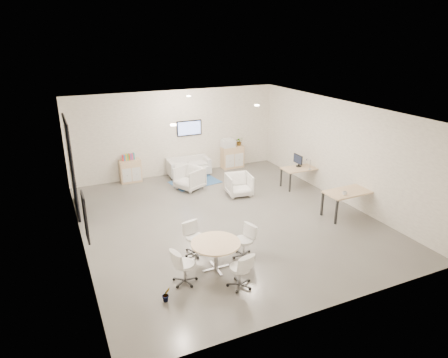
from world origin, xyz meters
name	(u,v)px	position (x,y,z in m)	size (l,w,h in m)	color
room_shell	(226,168)	(0.00, 0.00, 1.60)	(9.60, 10.60, 4.80)	#5A5652
glass_door	(70,164)	(-3.95, 2.51, 1.50)	(0.09, 1.90, 2.85)	black
artwork	(85,217)	(-3.97, -1.60, 1.55)	(0.05, 0.54, 1.04)	black
wall_tv	(189,128)	(0.50, 4.46, 1.75)	(0.98, 0.06, 0.58)	black
ceiling_spots	(208,107)	(-0.20, 0.83, 3.18)	(3.14, 4.14, 0.03)	#FFEAC6
sideboard_left	(131,171)	(-1.87, 4.28, 0.42)	(0.75, 0.39, 0.85)	#D5B280
sideboard_right	(232,157)	(2.23, 4.26, 0.44)	(0.88, 0.43, 0.88)	#D5B280
books	(128,157)	(-1.91, 4.28, 0.96)	(0.44, 0.14, 0.22)	red
printer	(228,143)	(2.03, 4.26, 1.04)	(0.52, 0.45, 0.34)	white
loveseat	(188,167)	(0.30, 4.10, 0.32)	(1.61, 0.84, 0.59)	silver
blue_rug	(195,182)	(0.24, 3.27, 0.01)	(1.70, 1.13, 0.01)	#2F5792
armchair_left	(189,177)	(-0.15, 2.75, 0.43)	(0.84, 0.79, 0.86)	silver
armchair_right	(239,184)	(1.17, 1.51, 0.41)	(0.79, 0.74, 0.81)	silver
desk_rear	(301,170)	(3.51, 1.34, 0.63)	(1.36, 0.71, 0.70)	#D5B280
desk_front	(349,193)	(3.41, -1.26, 0.70)	(1.53, 0.79, 0.78)	#D5B280
monitor	(298,160)	(3.47, 1.49, 0.94)	(0.20, 0.50, 0.44)	black
round_table	(216,246)	(-1.32, -2.29, 0.61)	(1.14, 1.14, 0.69)	#D5B280
meeting_chairs	(216,253)	(-1.32, -2.29, 0.41)	(2.36, 2.36, 0.82)	white
plant_cabinet	(239,142)	(2.55, 4.28, 1.01)	(0.30, 0.34, 0.26)	#3F7F3F
plant_floor	(166,298)	(-2.71, -2.96, 0.07)	(0.18, 0.32, 0.14)	#3F7F3F
cup	(345,193)	(3.07, -1.45, 0.85)	(0.13, 0.10, 0.13)	white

